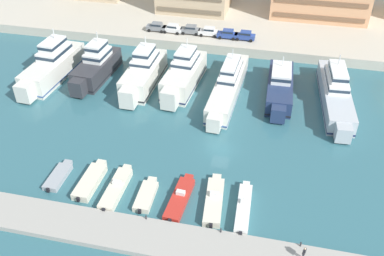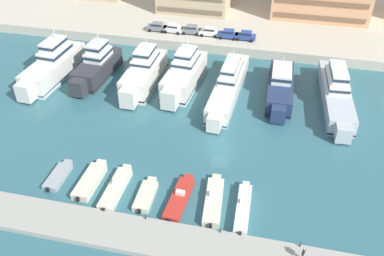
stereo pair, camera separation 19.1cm
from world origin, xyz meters
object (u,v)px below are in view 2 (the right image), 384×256
(motorboat_red_center, at_px, (180,198))
(car_white_center_left, at_px, (209,31))
(yacht_ivory_mid_left, at_px, (144,72))
(motorboat_white_mid_right, at_px, (243,208))
(car_grey_mid_left, at_px, (191,29))
(pedestrian_near_edge, at_px, (303,253))
(car_white_left, at_px, (173,28))
(yacht_charcoal_left, at_px, (97,66))
(motorboat_cream_center_right, at_px, (214,200))
(car_blue_center, at_px, (228,34))
(motorboat_cream_mid_left, at_px, (116,188))
(yacht_silver_mid_right, at_px, (336,92))
(yacht_ivory_far_left, at_px, (53,65))
(motorboat_cream_left, at_px, (90,181))
(car_grey_far_left, at_px, (157,26))
(yacht_ivory_center, at_px, (229,85))
(yacht_navy_center_right, at_px, (280,86))
(yacht_ivory_center_left, at_px, (184,74))
(motorboat_cream_center_left, at_px, (146,195))
(motorboat_grey_far_left, at_px, (58,176))
(car_blue_center_right, at_px, (246,35))

(motorboat_red_center, relative_size, car_white_center_left, 2.02)
(yacht_ivory_mid_left, bearing_deg, motorboat_white_mid_right, -51.22)
(car_grey_mid_left, height_order, pedestrian_near_edge, car_grey_mid_left)
(car_white_left, bearing_deg, yacht_charcoal_left, -118.49)
(pedestrian_near_edge, bearing_deg, car_grey_mid_left, 115.16)
(car_white_left, relative_size, car_white_center_left, 1.01)
(car_white_center_left, xyz_separation_m, pedestrian_near_edge, (19.81, -50.18, -1.18))
(motorboat_cream_center_right, relative_size, car_blue_center, 2.11)
(motorboat_cream_mid_left, bearing_deg, yacht_silver_mid_right, 44.56)
(motorboat_cream_mid_left, bearing_deg, car_blue_center, 80.55)
(yacht_ivory_far_left, height_order, yacht_charcoal_left, yacht_ivory_far_left)
(yacht_ivory_mid_left, distance_m, motorboat_cream_left, 25.64)
(car_grey_far_left, distance_m, car_grey_mid_left, 7.23)
(motorboat_cream_mid_left, distance_m, car_blue_center, 44.75)
(car_white_left, bearing_deg, car_white_center_left, 1.04)
(motorboat_red_center, bearing_deg, car_white_center_left, 96.27)
(yacht_ivory_center, relative_size, car_grey_far_left, 5.46)
(car_grey_mid_left, bearing_deg, yacht_ivory_mid_left, -103.12)
(yacht_navy_center_right, relative_size, car_white_left, 4.13)
(motorboat_red_center, xyz_separation_m, motorboat_white_mid_right, (7.91, -0.02, 0.12))
(car_white_center_left, bearing_deg, yacht_ivory_center_left, -93.63)
(motorboat_cream_center_left, xyz_separation_m, car_grey_mid_left, (-4.44, 44.76, 2.52))
(yacht_ivory_far_left, distance_m, yacht_navy_center_right, 40.25)
(motorboat_cream_center_left, relative_size, car_white_left, 1.47)
(motorboat_cream_left, xyz_separation_m, pedestrian_near_edge, (26.98, -6.33, 1.23))
(yacht_charcoal_left, xyz_separation_m, yacht_silver_mid_right, (41.55, 0.68, -0.25))
(yacht_ivory_center_left, bearing_deg, yacht_ivory_mid_left, -172.26)
(pedestrian_near_edge, bearing_deg, motorboat_cream_left, 166.80)
(yacht_navy_center_right, distance_m, motorboat_red_center, 29.56)
(yacht_navy_center_right, distance_m, motorboat_cream_center_left, 31.67)
(yacht_charcoal_left, distance_m, car_grey_mid_left, 22.27)
(yacht_ivory_center, xyz_separation_m, motorboat_cream_mid_left, (-10.29, -25.94, -1.44))
(motorboat_cream_center_right, bearing_deg, yacht_charcoal_left, 135.19)
(pedestrian_near_edge, bearing_deg, motorboat_cream_mid_left, 166.07)
(car_white_left, xyz_separation_m, car_grey_mid_left, (3.80, 0.25, 0.00))
(yacht_navy_center_right, distance_m, motorboat_white_mid_right, 27.75)
(yacht_silver_mid_right, xyz_separation_m, motorboat_cream_left, (-31.57, -26.83, -1.50))
(motorboat_grey_far_left, height_order, car_grey_mid_left, car_grey_mid_left)
(yacht_ivory_far_left, distance_m, motorboat_cream_mid_left, 32.91)
(motorboat_cream_left, xyz_separation_m, car_blue_center, (11.09, 43.51, 2.40))
(yacht_ivory_center, bearing_deg, motorboat_white_mid_right, -77.14)
(yacht_ivory_center_left, bearing_deg, car_white_center_left, 86.37)
(motorboat_cream_left, relative_size, motorboat_cream_mid_left, 0.90)
(car_grey_mid_left, bearing_deg, car_white_center_left, -1.70)
(yacht_ivory_mid_left, xyz_separation_m, car_blue_center, (12.03, 17.96, 0.55))
(motorboat_red_center, relative_size, car_grey_far_left, 2.02)
(yacht_ivory_mid_left, relative_size, pedestrian_near_edge, 9.44)
(motorboat_cream_left, distance_m, car_blue_center_right, 45.96)
(yacht_charcoal_left, relative_size, car_blue_center_right, 3.65)
(yacht_ivory_center, bearing_deg, pedestrian_near_edge, -67.80)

